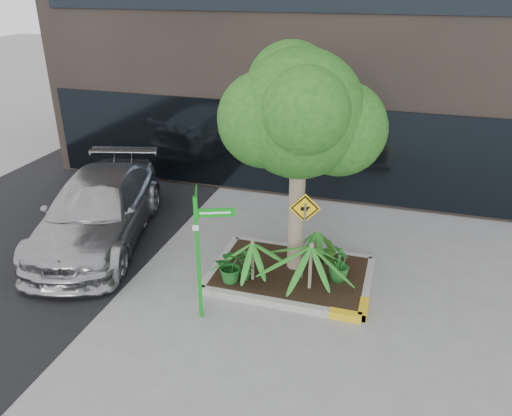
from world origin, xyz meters
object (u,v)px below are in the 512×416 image
(street_sign_post, at_px, (200,244))
(cattle_sign, at_px, (304,223))
(parked_car, at_px, (98,210))
(tree, at_px, (300,114))

(street_sign_post, bearing_deg, cattle_sign, 21.75)
(parked_car, bearing_deg, tree, -15.64)
(parked_car, xyz_separation_m, street_sign_post, (3.51, -2.05, 0.74))
(tree, distance_m, cattle_sign, 2.09)
(street_sign_post, distance_m, cattle_sign, 2.14)
(parked_car, distance_m, cattle_sign, 5.16)
(parked_car, xyz_separation_m, cattle_sign, (5.08, -0.60, 0.68))
(cattle_sign, bearing_deg, street_sign_post, -149.33)
(tree, distance_m, parked_car, 5.50)
(tree, bearing_deg, cattle_sign, -62.87)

